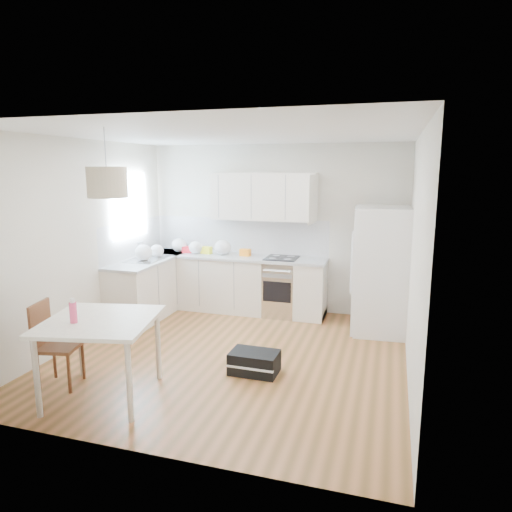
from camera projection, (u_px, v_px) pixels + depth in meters
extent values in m
plane|color=brown|center=(232.00, 355.00, 5.73)|extent=(4.20, 4.20, 0.00)
plane|color=white|center=(230.00, 134.00, 5.23)|extent=(4.20, 4.20, 0.00)
plane|color=beige|center=(275.00, 228.00, 7.45)|extent=(4.20, 0.00, 4.20)
plane|color=beige|center=(83.00, 242.00, 6.08)|extent=(0.00, 4.20, 4.20)
plane|color=beige|center=(415.00, 260.00, 4.88)|extent=(0.00, 4.20, 4.20)
cube|color=#BFE0F9|center=(129.00, 205.00, 7.08)|extent=(0.02, 1.00, 1.00)
cube|color=silver|center=(234.00, 284.00, 7.51)|extent=(3.00, 0.60, 0.88)
cube|color=silver|center=(151.00, 288.00, 7.29)|extent=(0.60, 1.80, 0.88)
cube|color=#A8AAAD|center=(234.00, 257.00, 7.43)|extent=(3.02, 0.64, 0.04)
cube|color=#A8AAAD|center=(150.00, 259.00, 7.20)|extent=(0.64, 1.82, 0.04)
cube|color=white|center=(240.00, 235.00, 7.64)|extent=(3.00, 0.01, 0.58)
cube|color=white|center=(133.00, 239.00, 7.23)|extent=(0.01, 1.80, 0.58)
cube|color=silver|center=(263.00, 197.00, 7.25)|extent=(1.70, 0.32, 0.75)
cube|color=beige|center=(100.00, 321.00, 4.56)|extent=(1.25, 1.25, 0.04)
cylinder|color=silver|center=(37.00, 378.00, 4.24)|extent=(0.06, 0.06, 0.79)
cylinder|color=silver|center=(129.00, 382.00, 4.16)|extent=(0.06, 0.06, 0.79)
cylinder|color=silver|center=(81.00, 342.00, 5.11)|extent=(0.06, 0.06, 0.79)
cylinder|color=silver|center=(158.00, 345.00, 5.03)|extent=(0.06, 0.06, 0.79)
cylinder|color=#DB3C62|center=(73.00, 311.00, 4.43)|extent=(0.08, 0.08, 0.25)
cube|color=black|center=(254.00, 362.00, 5.23)|extent=(0.55, 0.37, 0.25)
cylinder|color=beige|center=(107.00, 182.00, 4.41)|extent=(0.43, 0.43, 0.30)
ellipsoid|color=white|center=(179.00, 245.00, 7.71)|extent=(0.26, 0.22, 0.23)
ellipsoid|color=white|center=(195.00, 248.00, 7.57)|extent=(0.23, 0.19, 0.21)
ellipsoid|color=white|center=(223.00, 247.00, 7.45)|extent=(0.28, 0.23, 0.25)
ellipsoid|color=white|center=(157.00, 251.00, 7.30)|extent=(0.22, 0.19, 0.20)
ellipsoid|color=white|center=(144.00, 253.00, 7.00)|extent=(0.28, 0.23, 0.25)
cube|color=orange|center=(245.00, 252.00, 7.38)|extent=(0.18, 0.12, 0.11)
cube|color=#FFF928|center=(206.00, 250.00, 7.58)|extent=(0.19, 0.13, 0.12)
cube|color=red|center=(187.00, 250.00, 7.66)|extent=(0.17, 0.12, 0.11)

